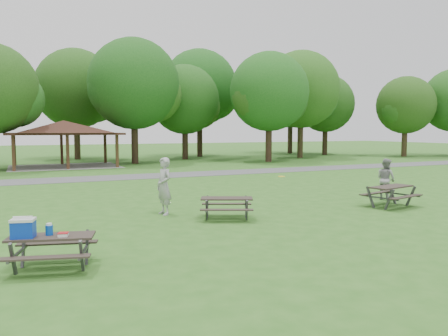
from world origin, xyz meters
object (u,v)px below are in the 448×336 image
at_px(frisbee_thrower, 164,186).
at_px(frisbee_catcher, 386,179).
at_px(picnic_table_near, 43,238).
at_px(picnic_table_middle, 227,203).

distance_m(frisbee_thrower, frisbee_catcher, 9.65).
height_order(picnic_table_near, frisbee_catcher, frisbee_catcher).
bearing_deg(frisbee_thrower, picnic_table_near, -51.76).
bearing_deg(frisbee_catcher, frisbee_thrower, 85.39).
bearing_deg(frisbee_thrower, frisbee_catcher, 74.14).
xyz_separation_m(picnic_table_middle, frisbee_catcher, (7.94, 0.83, 0.34)).
xyz_separation_m(frisbee_thrower, frisbee_catcher, (9.62, -0.81, -0.13)).
distance_m(picnic_table_middle, frisbee_thrower, 2.39).
relative_size(picnic_table_near, frisbee_catcher, 1.17).
relative_size(picnic_table_near, frisbee_thrower, 1.02).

